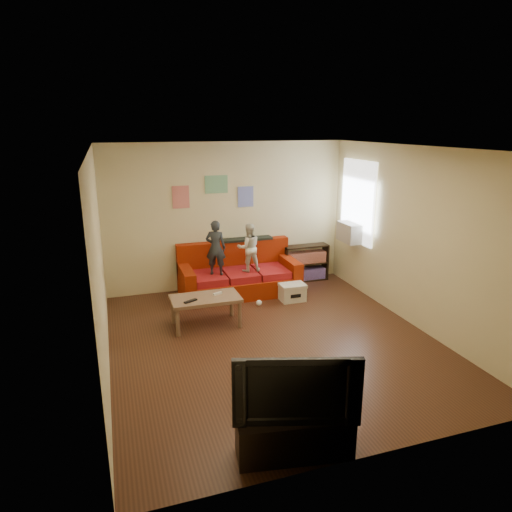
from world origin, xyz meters
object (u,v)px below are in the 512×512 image
object	(u,v)px
child_a	(216,248)
bookshelf	(305,265)
sofa	(238,276)
coffee_table	(206,301)
television	(296,385)
child_b	(249,248)
tv_stand	(294,436)
file_box	(292,292)

from	to	relation	value
child_a	bookshelf	distance (m)	2.03
sofa	coffee_table	distance (m)	1.54
child_a	television	size ratio (longest dim) A/B	0.84
child_b	tv_stand	world-z (taller)	child_b
child_b	television	distance (m)	4.24
child_a	child_b	size ratio (longest dim) A/B	1.11
sofa	file_box	size ratio (longest dim) A/B	4.81
child_b	bookshelf	bearing A→B (deg)	-159.16
bookshelf	file_box	distance (m)	1.15
child_a	bookshelf	world-z (taller)	child_a
child_a	child_b	distance (m)	0.60
coffee_table	television	xyz separation A→B (m)	(0.18, -3.07, 0.33)
tv_stand	television	world-z (taller)	television
file_box	child_a	bearing A→B (deg)	156.99
tv_stand	television	xyz separation A→B (m)	(0.00, 0.00, 0.53)
coffee_table	file_box	distance (m)	1.77
file_box	tv_stand	size ratio (longest dim) A/B	0.41
child_a	television	world-z (taller)	child_a
bookshelf	file_box	size ratio (longest dim) A/B	2.03
child_a	child_b	xyz separation A→B (m)	(0.60, 0.00, -0.05)
child_b	television	world-z (taller)	child_b
sofa	child_a	distance (m)	0.78
bookshelf	sofa	bearing A→B (deg)	-171.05
bookshelf	tv_stand	xyz separation A→B (m)	(-2.14, -4.55, -0.12)
bookshelf	file_box	world-z (taller)	bookshelf
coffee_table	tv_stand	world-z (taller)	coffee_table
tv_stand	sofa	bearing A→B (deg)	90.18
child_b	child_a	bearing A→B (deg)	3.67
bookshelf	child_a	bearing A→B (deg)	-168.08
child_a	tv_stand	size ratio (longest dim) A/B	0.90
sofa	bookshelf	xyz separation A→B (m)	(1.44, 0.23, 0.01)
file_box	television	bearing A→B (deg)	-112.26
television	bookshelf	bearing A→B (deg)	81.60
sofa	file_box	xyz separation A→B (m)	(0.78, -0.70, -0.16)
file_box	television	size ratio (longest dim) A/B	0.39
child_a	coffee_table	distance (m)	1.28
tv_stand	television	bearing A→B (deg)	0.00
coffee_table	sofa	bearing A→B (deg)	55.02
bookshelf	file_box	bearing A→B (deg)	-125.49
child_b	coffee_table	size ratio (longest dim) A/B	0.83
bookshelf	tv_stand	size ratio (longest dim) A/B	0.83
child_a	tv_stand	distance (m)	4.22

